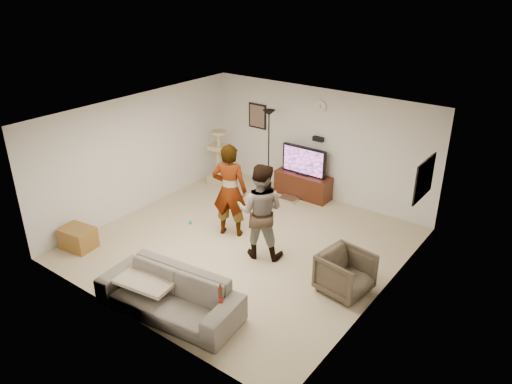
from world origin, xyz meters
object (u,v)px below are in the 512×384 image
Objects in this scene: person_left at (230,190)px; armchair at (345,273)px; cat_tree at (218,157)px; side_table at (78,238)px; sofa at (169,294)px; beer_bottle at (221,295)px; floor_lamp at (269,152)px; tv at (304,161)px; tv_stand at (303,185)px; person_right at (260,211)px.

armchair is (2.71, -0.37, -0.58)m from person_left.
side_table is at bearing -91.57° from cat_tree.
sofa is 9.03× the size of beer_bottle.
beer_bottle is (1.04, 0.00, 0.45)m from sofa.
floor_lamp reaches higher than sofa.
cat_tree is at bearing -164.72° from tv.
tv is 0.81× the size of cat_tree.
tv_stand is 0.60m from tv.
sofa is 2.80m from armchair.
person_left is 2.65m from sofa.
beer_bottle reaches higher than sofa.
tv reaches higher than sofa.
person_left reaches higher than sofa.
person_right is at bearing 95.40° from armchair.
side_table is (-2.77, 0.31, -0.13)m from sofa.
tv is at bearing 64.15° from side_table.
floor_lamp is at bearing 100.40° from sofa.
tv is 0.58× the size of person_left.
tv is at bearing 16.61° from floor_lamp.
cat_tree is 0.72× the size of person_left.
tv is 5.03m from side_table.
person_left is at bearing -39.17° from person_right.
tv is at bearing 0.00° from tv_stand.
tv_stand is 0.67× the size of floor_lamp.
person_left reaches higher than person_right.
person_left is 2.43× the size of armchair.
sofa is at bearing 64.50° from person_right.
person_left is at bearing 101.79° from sofa.
cat_tree is 1.76× the size of armchair.
cat_tree is 3.47m from person_right.
cat_tree reaches higher than armchair.
person_left is 1.05× the size of person_right.
tv_stand is at bearing 0.00° from tv.
person_right reaches higher than tv_stand.
cat_tree reaches higher than tv.
armchair is 4.98m from side_table.
person_left reaches higher than tv_stand.
sofa is 1.13m from beer_bottle.
cat_tree is 2.21× the size of side_table.
beer_bottle is (3.70, -4.23, 0.11)m from cat_tree.
floor_lamp is 2.19m from person_left.
person_right is at bearing 113.02° from beer_bottle.
side_table is (-2.17, -4.49, -0.07)m from tv_stand.
floor_lamp is at bearing -79.94° from person_right.
armchair is (4.55, -2.16, -0.33)m from cat_tree.
person_right is 2.91× the size of side_table.
sofa reaches higher than tv_stand.
cat_tree is at bearing -59.04° from person_right.
tv is at bearing -118.55° from person_left.
armchair is (1.89, 2.07, 0.02)m from sofa.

